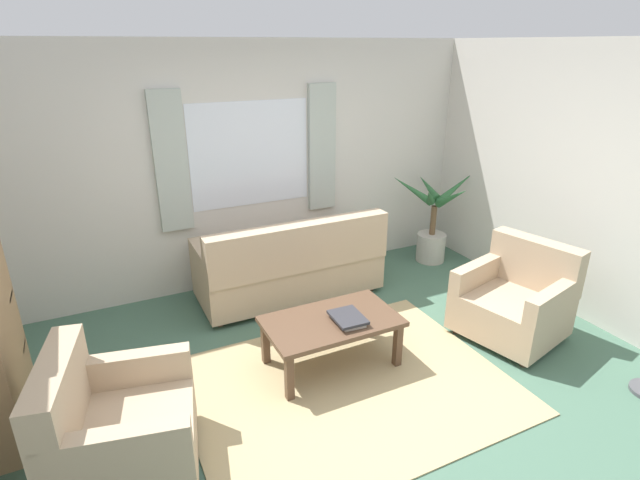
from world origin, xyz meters
name	(u,v)px	position (x,y,z in m)	size (l,w,h in m)	color
ground_plane	(348,387)	(0.00, 0.00, 0.00)	(6.24, 6.24, 0.00)	#476B56
wall_back	(249,167)	(0.00, 2.26, 1.30)	(5.32, 0.12, 2.60)	silver
wall_right	(604,189)	(2.66, 0.00, 1.30)	(0.12, 4.40, 2.60)	silver
window_with_curtains	(251,155)	(0.00, 2.18, 1.45)	(1.98, 0.07, 1.40)	white
area_rug	(348,386)	(0.00, 0.00, 0.01)	(2.48, 1.94, 0.01)	tan
couch	(291,266)	(0.18, 1.58, 0.37)	(1.90, 0.82, 0.92)	tan
armchair_left	(116,429)	(-1.70, -0.12, 0.35)	(0.97, 0.99, 0.88)	tan
armchair_right	(516,300)	(1.75, 0.01, 0.35)	(1.00, 1.01, 0.88)	tan
coffee_table	(331,325)	(0.01, 0.33, 0.38)	(1.10, 0.64, 0.44)	brown
book_stack_on_table	(348,318)	(0.12, 0.24, 0.47)	(0.25, 0.32, 0.05)	beige
potted_plant	(432,227)	(2.12, 1.71, 0.45)	(1.00, 0.92, 1.11)	#B7B2A8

